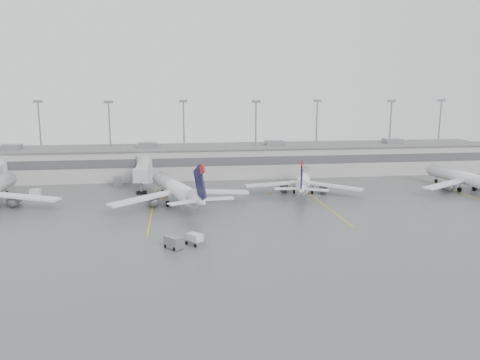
{
  "coord_description": "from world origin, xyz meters",
  "views": [
    {
      "loc": [
        -12.65,
        -69.96,
        23.16
      ],
      "look_at": [
        0.47,
        24.0,
        5.0
      ],
      "focal_mm": 35.0,
      "sensor_mm": 36.0,
      "label": 1
    }
  ],
  "objects": [
    {
      "name": "gse_loader",
      "position": [
        -26.95,
        45.84,
        1.11
      ],
      "size": [
        2.68,
        3.83,
        2.22
      ],
      "primitive_type": "cube",
      "rotation": [
        0.0,
        0.0,
        0.14
      ],
      "color": "slate",
      "rests_on": "ground"
    },
    {
      "name": "cone_c",
      "position": [
        8.81,
        33.42,
        0.32
      ],
      "size": [
        0.41,
        0.41,
        0.65
      ],
      "primitive_type": "cone",
      "color": "orange",
      "rests_on": "ground"
    },
    {
      "name": "jet_bridge_right",
      "position": [
        -20.5,
        45.72,
        3.87
      ],
      "size": [
        4.0,
        17.2,
        7.0
      ],
      "color": "#A8ABAD",
      "rests_on": "ground"
    },
    {
      "name": "baggage_tug",
      "position": [
        -10.04,
        -1.36,
        0.68
      ],
      "size": [
        3.03,
        3.15,
        1.75
      ],
      "rotation": [
        0.0,
        0.0,
        0.7
      ],
      "color": "silver",
      "rests_on": "ground"
    },
    {
      "name": "terminal",
      "position": [
        -0.01,
        57.98,
        4.17
      ],
      "size": [
        152.0,
        17.0,
        9.45
      ],
      "color": "#9B9B96",
      "rests_on": "ground"
    },
    {
      "name": "cone_b",
      "position": [
        -15.45,
        31.2,
        0.36
      ],
      "size": [
        0.45,
        0.45,
        0.71
      ],
      "primitive_type": "cone",
      "color": "orange",
      "rests_on": "ground"
    },
    {
      "name": "jet_mid_right",
      "position": [
        16.27,
        32.02,
        2.99
      ],
      "size": [
        25.3,
        28.82,
        9.63
      ],
      "rotation": [
        0.0,
        0.0,
        -0.31
      ],
      "color": "silver",
      "rests_on": "ground"
    },
    {
      "name": "gse_uld_b",
      "position": [
        -13.97,
        37.73,
        0.95
      ],
      "size": [
        3.16,
        2.65,
        1.9
      ],
      "primitive_type": "cube",
      "rotation": [
        0.0,
        0.0,
        0.37
      ],
      "color": "silver",
      "rests_on": "ground"
    },
    {
      "name": "baggage_cart",
      "position": [
        -13.24,
        -2.56,
        0.96
      ],
      "size": [
        3.1,
        3.24,
        1.84
      ],
      "rotation": [
        0.0,
        0.0,
        0.7
      ],
      "color": "slate",
      "rests_on": "ground"
    },
    {
      "name": "light_masts",
      "position": [
        0.0,
        63.75,
        12.03
      ],
      "size": [
        142.4,
        8.0,
        20.6
      ],
      "color": "gray",
      "rests_on": "ground"
    },
    {
      "name": "jet_far_right",
      "position": [
        54.65,
        29.02,
        3.04
      ],
      "size": [
        26.79,
        30.2,
        9.79
      ],
      "rotation": [
        0.0,
        0.0,
        0.13
      ],
      "color": "silver",
      "rests_on": "ground"
    },
    {
      "name": "ground",
      "position": [
        0.0,
        0.0,
        0.0
      ],
      "size": [
        260.0,
        260.0,
        0.0
      ],
      "primitive_type": "plane",
      "color": "#525255",
      "rests_on": "ground"
    },
    {
      "name": "cone_d",
      "position": [
        50.77,
        34.74,
        0.37
      ],
      "size": [
        0.46,
        0.46,
        0.74
      ],
      "primitive_type": "cone",
      "color": "orange",
      "rests_on": "ground"
    },
    {
      "name": "stand_markings",
      "position": [
        -0.0,
        24.0,
        0.01
      ],
      "size": [
        105.25,
        40.0,
        0.01
      ],
      "color": "gold",
      "rests_on": "ground"
    },
    {
      "name": "gse_uld_a",
      "position": [
        -43.87,
        37.36,
        0.78
      ],
      "size": [
        2.24,
        1.53,
        1.56
      ],
      "primitive_type": "cube",
      "rotation": [
        0.0,
        0.0,
        -0.03
      ],
      "color": "silver",
      "rests_on": "ground"
    },
    {
      "name": "gse_uld_c",
      "position": [
        16.01,
        39.27,
        0.76
      ],
      "size": [
        2.41,
        1.87,
        1.52
      ],
      "primitive_type": "cube",
      "rotation": [
        0.0,
        0.0,
        -0.23
      ],
      "color": "silver",
      "rests_on": "ground"
    },
    {
      "name": "jet_mid_left",
      "position": [
        -12.42,
        24.57,
        3.34
      ],
      "size": [
        28.32,
        32.24,
        10.75
      ],
      "rotation": [
        0.0,
        0.0,
        0.3
      ],
      "color": "silver",
      "rests_on": "ground"
    }
  ]
}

